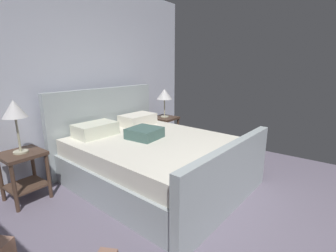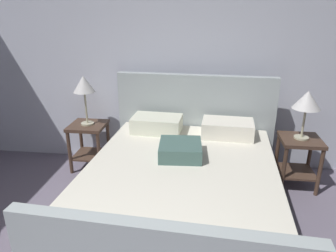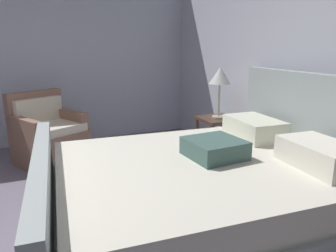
# 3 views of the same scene
# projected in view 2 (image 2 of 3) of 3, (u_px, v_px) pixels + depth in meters

# --- Properties ---
(wall_back) EXTENTS (5.38, 0.12, 2.85)m
(wall_back) POSITION_uv_depth(u_px,v_px,m) (159.00, 55.00, 3.88)
(wall_back) COLOR silver
(wall_back) RESTS_ON ground
(bed) EXTENTS (2.04, 2.40, 1.24)m
(bed) POSITION_uv_depth(u_px,v_px,m) (182.00, 186.00, 3.00)
(bed) COLOR #A4AFB1
(bed) RESTS_ON ground
(nightstand_right) EXTENTS (0.44, 0.44, 0.60)m
(nightstand_right) POSITION_uv_depth(u_px,v_px,m) (298.00, 154.00, 3.55)
(nightstand_right) COLOR #483226
(nightstand_right) RESTS_ON ground
(table_lamp_right) EXTENTS (0.30, 0.30, 0.55)m
(table_lamp_right) POSITION_uv_depth(u_px,v_px,m) (307.00, 101.00, 3.33)
(table_lamp_right) COLOR #B7B293
(table_lamp_right) RESTS_ON nightstand_right
(nightstand_left) EXTENTS (0.44, 0.44, 0.60)m
(nightstand_left) POSITION_uv_depth(u_px,v_px,m) (89.00, 139.00, 3.98)
(nightstand_left) COLOR #483226
(nightstand_left) RESTS_ON ground
(table_lamp_left) EXTENTS (0.26, 0.26, 0.61)m
(table_lamp_left) POSITION_uv_depth(u_px,v_px,m) (84.00, 86.00, 3.74)
(table_lamp_left) COLOR #B7B293
(table_lamp_left) RESTS_ON nightstand_left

